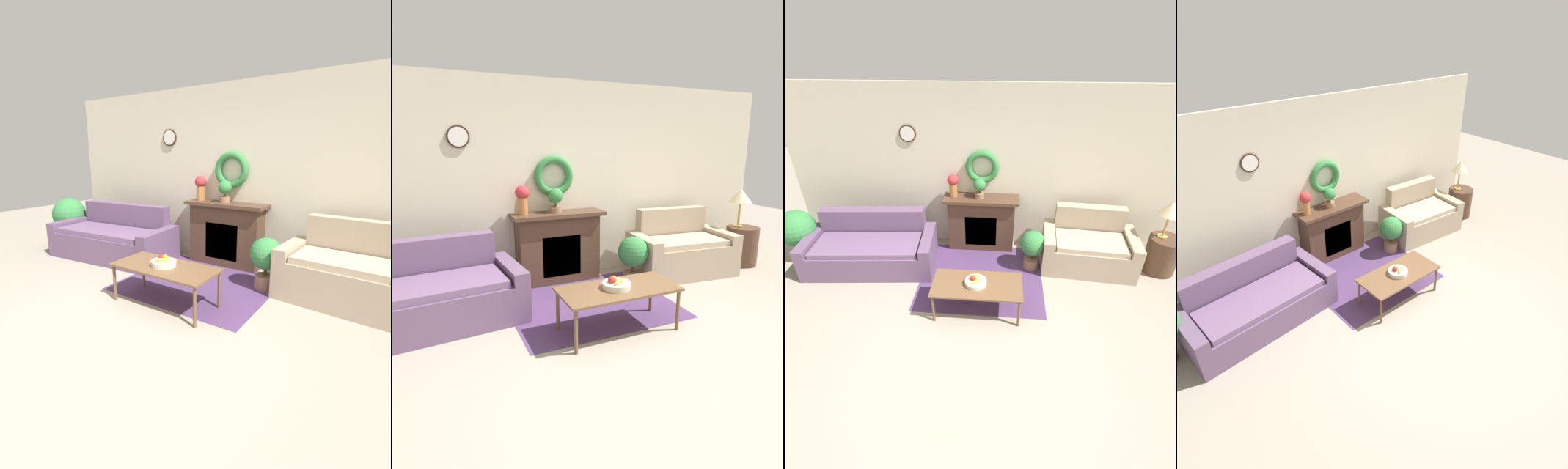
% 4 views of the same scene
% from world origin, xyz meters
% --- Properties ---
extents(ground_plane, '(16.00, 16.00, 0.00)m').
position_xyz_m(ground_plane, '(0.00, 0.00, 0.00)').
color(ground_plane, gray).
extents(floor_rug, '(1.90, 1.67, 0.01)m').
position_xyz_m(floor_rug, '(-0.05, 1.53, 0.00)').
color(floor_rug, '#4C335B').
rests_on(floor_rug, ground_plane).
extents(wall_back, '(6.80, 0.17, 2.70)m').
position_xyz_m(wall_back, '(-0.01, 2.61, 1.35)').
color(wall_back, beige).
rests_on(wall_back, ground_plane).
extents(fireplace, '(1.26, 0.41, 0.97)m').
position_xyz_m(fireplace, '(-0.12, 2.41, 0.49)').
color(fireplace, '#4C3323').
rests_on(fireplace, ground_plane).
extents(couch_left, '(2.11, 1.10, 0.86)m').
position_xyz_m(couch_left, '(-1.86, 1.73, 0.30)').
color(couch_left, '#604766').
rests_on(couch_left, ground_plane).
extents(loveseat_right, '(1.51, 0.96, 0.93)m').
position_xyz_m(loveseat_right, '(1.65, 2.00, 0.33)').
color(loveseat_right, tan).
rests_on(loveseat_right, ground_plane).
extents(coffee_table, '(1.20, 0.57, 0.46)m').
position_xyz_m(coffee_table, '(-0.05, 0.81, 0.42)').
color(coffee_table, brown).
rests_on(coffee_table, ground_plane).
extents(fruit_bowl, '(0.29, 0.29, 0.12)m').
position_xyz_m(fruit_bowl, '(-0.07, 0.81, 0.50)').
color(fruit_bowl, beige).
rests_on(fruit_bowl, coffee_table).
extents(side_table_by_loveseat, '(0.49, 0.49, 0.61)m').
position_xyz_m(side_table_by_loveseat, '(2.79, 1.94, 0.30)').
color(side_table_by_loveseat, '#4C3323').
rests_on(side_table_by_loveseat, ground_plane).
extents(table_lamp, '(0.34, 0.34, 0.60)m').
position_xyz_m(table_lamp, '(2.73, 1.98, 1.09)').
color(table_lamp, '#B28E42').
rests_on(table_lamp, side_table_by_loveseat).
extents(vase_on_mantel_left, '(0.18, 0.18, 0.38)m').
position_xyz_m(vase_on_mantel_left, '(-0.59, 2.41, 1.19)').
color(vase_on_mantel_left, '#AD6B38').
rests_on(vase_on_mantel_left, fireplace).
extents(potted_plant_on_mantel, '(0.20, 0.20, 0.33)m').
position_xyz_m(potted_plant_on_mantel, '(-0.15, 2.39, 1.16)').
color(potted_plant_on_mantel, '#8E664C').
rests_on(potted_plant_on_mantel, fireplace).
extents(potted_plant_floor_by_loveseat, '(0.41, 0.41, 0.67)m').
position_xyz_m(potted_plant_floor_by_loveseat, '(0.74, 1.84, 0.41)').
color(potted_plant_floor_by_loveseat, '#8E664C').
rests_on(potted_plant_floor_by_loveseat, ground_plane).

